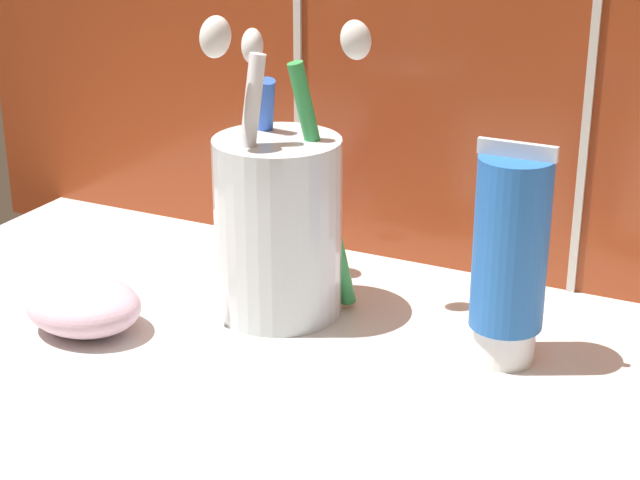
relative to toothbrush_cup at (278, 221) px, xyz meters
The scene contains 4 objects.
sink_counter 17.15cm from the toothbrush_cup, 35.28° to the right, with size 75.02×39.96×2.00cm, color silver.
toothbrush_cup is the anchor object (origin of this frame).
toothpaste_tube 13.68cm from the toothbrush_cup, ahead, with size 4.09×3.90×12.09cm.
soap_bar 11.96cm from the toothbrush_cup, 139.84° to the right, with size 6.88×5.56×3.08cm, color #DBB2C6.
Camera 1 is at (14.56, -41.06, 29.05)cm, focal length 60.00 mm.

